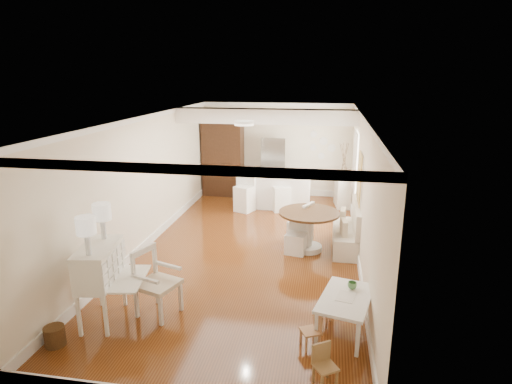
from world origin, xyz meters
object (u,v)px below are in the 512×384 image
(gustavian_armchair, at_px, (158,283))
(bar_stool_right, at_px, (280,191))
(pantry_cabinet, at_px, (223,158))
(sideboard, at_px, (342,192))
(kids_chair_b, at_px, (323,309))
(slip_chair_far, at_px, (300,222))
(kids_chair_a, at_px, (310,330))
(breakfast_counter, at_px, (274,190))
(bar_stool_left, at_px, (244,191))
(kids_table, at_px, (345,314))
(slip_chair_near, at_px, (297,234))
(secretary_bureau, at_px, (101,284))
(dining_table, at_px, (309,231))
(fridge, at_px, (285,168))
(kids_chair_c, at_px, (325,366))
(wicker_basket, at_px, (55,336))

(gustavian_armchair, bearing_deg, bar_stool_right, 5.99)
(pantry_cabinet, distance_m, sideboard, 3.73)
(bar_stool_right, distance_m, pantry_cabinet, 2.41)
(kids_chair_b, relative_size, slip_chair_far, 0.55)
(kids_chair_a, relative_size, sideboard, 0.61)
(slip_chair_far, relative_size, breakfast_counter, 0.44)
(breakfast_counter, xyz_separation_m, bar_stool_left, (-0.74, -0.46, 0.04))
(kids_chair_b, xyz_separation_m, sideboard, (0.42, 6.10, 0.15))
(kids_table, height_order, kids_chair_b, kids_table)
(gustavian_armchair, relative_size, bar_stool_right, 0.98)
(slip_chair_near, bearing_deg, secretary_bureau, -120.98)
(dining_table, relative_size, breakfast_counter, 0.62)
(slip_chair_near, distance_m, sideboard, 3.67)
(bar_stool_right, bearing_deg, secretary_bureau, -133.71)
(bar_stool_right, relative_size, fridge, 0.61)
(slip_chair_far, distance_m, fridge, 3.54)
(secretary_bureau, relative_size, slip_chair_near, 1.42)
(kids_table, relative_size, slip_chair_far, 1.23)
(slip_chair_far, bearing_deg, secretary_bureau, -9.46)
(dining_table, relative_size, sideboard, 1.50)
(gustavian_armchair, height_order, slip_chair_near, gustavian_armchair)
(bar_stool_left, bearing_deg, kids_table, -40.87)
(dining_table, distance_m, breakfast_counter, 3.10)
(dining_table, xyz_separation_m, sideboard, (0.78, 3.36, -0.03))
(secretary_bureau, distance_m, gustavian_armchair, 0.83)
(secretary_bureau, distance_m, kids_chair_a, 3.15)
(bar_stool_right, distance_m, sideboard, 1.83)
(kids_chair_b, xyz_separation_m, fridge, (-1.28, 6.68, 0.65))
(secretary_bureau, xyz_separation_m, kids_chair_c, (3.34, -0.87, -0.34))
(kids_chair_a, relative_size, fridge, 0.28)
(slip_chair_far, height_order, sideboard, slip_chair_far)
(kids_table, bearing_deg, kids_chair_a, -135.91)
(gustavian_armchair, relative_size, breakfast_counter, 0.52)
(bar_stool_left, bearing_deg, wicker_basket, -78.92)
(slip_chair_near, distance_m, pantry_cabinet, 4.93)
(kids_chair_a, distance_m, bar_stool_left, 6.15)
(kids_table, xyz_separation_m, slip_chair_near, (-0.92, 2.73, 0.15))
(wicker_basket, distance_m, dining_table, 5.10)
(kids_chair_b, distance_m, sideboard, 6.12)
(kids_chair_c, bearing_deg, pantry_cabinet, 79.67)
(slip_chair_near, distance_m, breakfast_counter, 3.18)
(slip_chair_near, relative_size, sideboard, 1.02)
(dining_table, bearing_deg, breakfast_counter, 111.26)
(wicker_basket, bearing_deg, breakfast_counter, 72.43)
(secretary_bureau, bearing_deg, bar_stool_left, 70.01)
(slip_chair_near, distance_m, bar_stool_right, 2.89)
(gustavian_armchair, distance_m, fridge, 6.96)
(slip_chair_far, xyz_separation_m, fridge, (-0.72, 3.44, 0.45))
(slip_chair_near, distance_m, fridge, 4.19)
(kids_chair_b, bearing_deg, breakfast_counter, -151.36)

